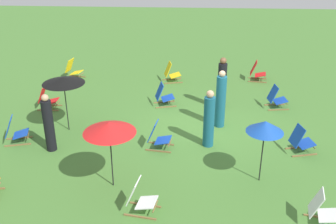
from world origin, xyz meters
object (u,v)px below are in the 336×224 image
(deckchair_4, at_px, (73,70))
(umbrella_0, at_px, (265,127))
(person_2, at_px, (221,101))
(deckchair_1, at_px, (15,131))
(deckchair_6, at_px, (171,73))
(person_3, at_px, (49,124))
(deckchair_10, at_px, (163,96))
(person_0, at_px, (222,85))
(deckchair_8, at_px, (47,99))
(deckchair_11, at_px, (322,211))
(deckchair_7, at_px, (140,198))
(deckchair_3, at_px, (276,98))
(person_1, at_px, (209,120))
(umbrella_2, at_px, (63,80))
(deckchair_9, at_px, (257,72))
(deckchair_5, at_px, (301,141))
(umbrella_1, at_px, (109,127))
(deckchair_0, at_px, (158,137))

(deckchair_4, xyz_separation_m, umbrella_0, (-7.08, -6.76, 1.18))
(person_2, bearing_deg, deckchair_1, 24.32)
(deckchair_6, height_order, person_3, person_3)
(deckchair_10, distance_m, person_0, 2.12)
(deckchair_8, height_order, deckchair_11, same)
(deckchair_1, xyz_separation_m, deckchair_7, (-2.96, -4.11, 0.00))
(deckchair_3, bearing_deg, deckchair_11, 170.72)
(person_3, bearing_deg, deckchair_7, 132.24)
(deckchair_7, relative_size, person_1, 0.48)
(deckchair_7, relative_size, person_2, 0.44)
(deckchair_6, bearing_deg, deckchair_8, 111.33)
(deckchair_1, bearing_deg, person_0, -80.58)
(person_0, bearing_deg, deckchair_1, -87.86)
(deckchair_4, relative_size, umbrella_2, 0.48)
(deckchair_6, distance_m, person_0, 3.21)
(deckchair_4, xyz_separation_m, deckchair_7, (-8.48, -3.86, 0.00))
(umbrella_0, relative_size, person_2, 0.90)
(deckchair_3, relative_size, umbrella_2, 0.47)
(deckchair_9, xyz_separation_m, deckchair_11, (-8.86, -0.15, 0.00))
(deckchair_6, xyz_separation_m, deckchair_8, (-2.89, 4.25, 0.00))
(deckchair_5, distance_m, deckchair_10, 5.14)
(deckchair_3, height_order, person_2, person_2)
(deckchair_9, bearing_deg, umbrella_2, 134.37)
(deckchair_7, bearing_deg, umbrella_1, 49.83)
(deckchair_6, bearing_deg, person_3, 137.89)
(deckchair_10, distance_m, person_3, 4.53)
(deckchair_9, relative_size, person_3, 0.48)
(deckchair_8, height_order, umbrella_1, umbrella_1)
(person_2, bearing_deg, person_1, 83.42)
(person_0, xyz_separation_m, person_3, (-3.17, 5.08, -0.07))
(deckchair_1, height_order, deckchair_5, same)
(person_0, bearing_deg, deckchair_11, -5.06)
(deckchair_5, height_order, person_2, person_2)
(person_1, bearing_deg, person_0, -159.67)
(umbrella_0, bearing_deg, deckchair_8, 59.54)
(deckchair_5, relative_size, deckchair_9, 1.02)
(person_3, bearing_deg, deckchair_4, -86.69)
(deckchair_3, xyz_separation_m, person_3, (-3.33, 7.04, 0.46))
(deckchair_4, height_order, deckchair_6, same)
(deckchair_0, relative_size, deckchair_5, 0.98)
(umbrella_2, bearing_deg, deckchair_8, 37.30)
(deckchair_7, height_order, person_2, person_2)
(deckchair_6, distance_m, umbrella_1, 7.55)
(deckchair_11, distance_m, umbrella_2, 7.98)
(deckchair_8, height_order, person_0, person_0)
(umbrella_2, bearing_deg, person_2, -83.51)
(deckchair_8, distance_m, umbrella_0, 8.04)
(person_0, bearing_deg, deckchair_7, -42.55)
(deckchair_5, xyz_separation_m, deckchair_11, (-3.08, 0.28, 0.00))
(umbrella_2, xyz_separation_m, person_2, (0.55, -4.81, -0.79))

